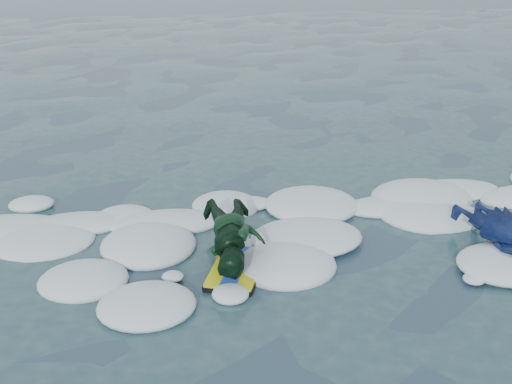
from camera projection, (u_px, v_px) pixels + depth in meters
ground at (310, 273)px, 6.48m from camera, size 120.00×120.00×0.00m
foam_band at (288, 229)px, 7.42m from camera, size 12.00×3.10×0.30m
prone_child_unit at (234, 240)px, 6.55m from camera, size 0.81×1.41×0.53m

